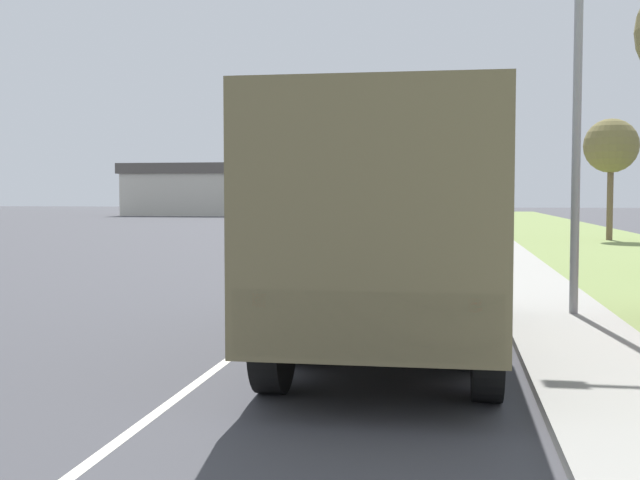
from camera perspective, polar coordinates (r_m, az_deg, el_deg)
ground_plane at (r=37.89m, az=5.12°, el=0.12°), size 180.00×180.00×0.00m
lane_centre_stripe at (r=37.89m, az=5.12°, el=0.12°), size 0.12×120.00×0.00m
sidewalk_right at (r=37.83m, az=11.93°, el=0.15°), size 1.80×120.00×0.12m
grass_strip_right at (r=38.29m, az=18.52°, el=0.01°), size 7.00×120.00×0.02m
military_truck at (r=10.27m, az=5.23°, el=1.31°), size 2.49×7.17×3.11m
car_nearest_ahead at (r=23.83m, az=6.83°, el=-0.25°), size 1.83×4.02×1.36m
car_second_ahead at (r=37.73m, az=7.60°, el=1.09°), size 1.73×4.87×1.44m
car_third_ahead at (r=46.15m, az=4.01°, el=1.50°), size 1.78×4.68×1.43m
car_fourth_ahead at (r=54.99m, az=8.22°, el=1.78°), size 1.87×4.14×1.50m
lamp_post at (r=13.92m, az=17.05°, el=13.05°), size 1.69×0.24×7.35m
tree_far_right at (r=38.31m, az=19.99°, el=6.26°), size 2.42×2.42×5.44m
building_distant at (r=80.58m, az=-7.33°, el=3.59°), size 17.10×10.06×5.04m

